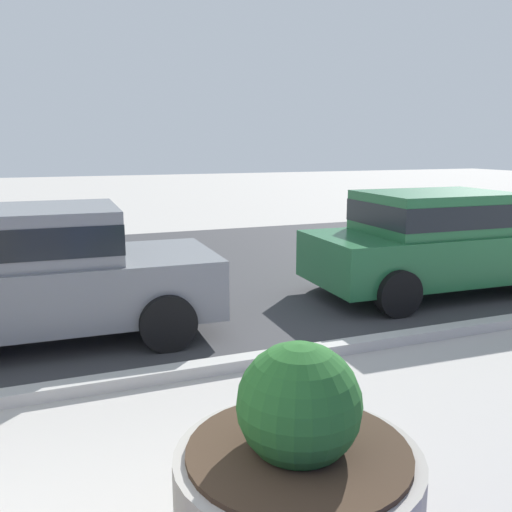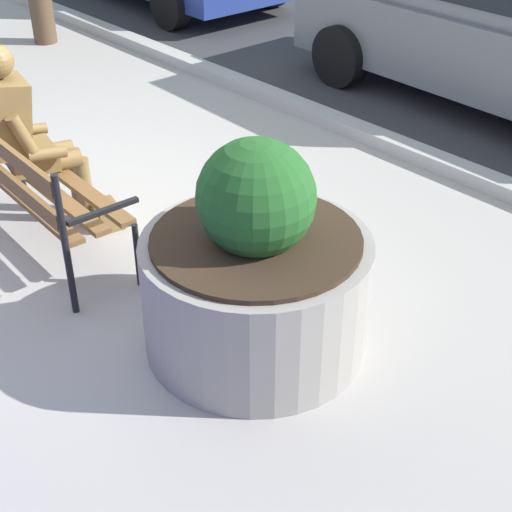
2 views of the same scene
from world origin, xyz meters
name	(u,v)px [view 2 (image 2 of 2)]	position (x,y,z in m)	size (l,w,h in m)	color
ground_plane	(54,226)	(0.00, 0.00, 0.00)	(80.00, 80.00, 0.00)	#ADA8A0
curb_stone	(324,117)	(0.00, 2.90, 0.06)	(60.00, 0.20, 0.12)	#B2AFA8
park_bench	(25,176)	(0.15, -0.21, 0.54)	(1.82, 0.62, 0.95)	brown
bronze_statue_seated	(36,142)	(-0.04, -0.01, 0.67)	(0.76, 0.80, 1.37)	olive
concrete_planter	(256,276)	(1.99, 0.22, 0.47)	(1.29, 1.29, 1.28)	gray
parked_car_grey	(501,17)	(0.72, 4.57, 0.84)	(4.15, 2.02, 1.56)	slate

